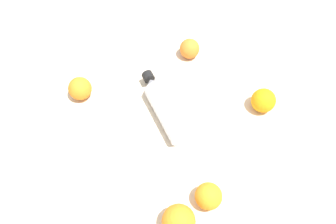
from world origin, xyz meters
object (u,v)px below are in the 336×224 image
(orange_1, at_px, (179,221))
(orange_4, at_px, (80,89))
(orange_3, at_px, (190,49))
(water_bottle, at_px, (165,106))
(orange_0, at_px, (263,100))
(orange_2, at_px, (208,196))

(orange_1, height_order, orange_4, orange_1)
(orange_3, bearing_deg, orange_4, 148.28)
(water_bottle, xyz_separation_m, orange_1, (-0.27, -0.21, 0.01))
(water_bottle, height_order, orange_4, orange_4)
(orange_3, distance_m, orange_4, 0.38)
(orange_1, bearing_deg, orange_3, 26.93)
(orange_0, bearing_deg, orange_4, 116.85)
(orange_2, bearing_deg, orange_4, 79.04)
(orange_0, distance_m, orange_2, 0.34)
(water_bottle, xyz_separation_m, orange_4, (-0.08, 0.25, 0.00))
(orange_0, relative_size, orange_1, 0.90)
(water_bottle, relative_size, orange_3, 3.64)
(orange_3, xyz_separation_m, orange_4, (-0.32, 0.20, 0.00))
(orange_2, height_order, orange_4, orange_4)
(water_bottle, distance_m, orange_3, 0.25)
(orange_2, bearing_deg, water_bottle, 53.51)
(orange_0, bearing_deg, water_bottle, 125.38)
(orange_1, bearing_deg, orange_2, -18.47)
(orange_0, xyz_separation_m, orange_1, (-0.44, 0.03, 0.00))
(water_bottle, bearing_deg, orange_4, 50.98)
(orange_4, bearing_deg, orange_1, -112.25)
(orange_2, distance_m, orange_4, 0.50)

